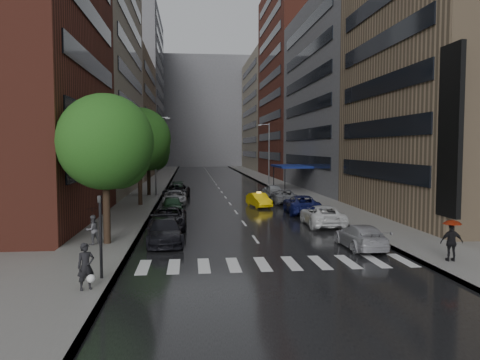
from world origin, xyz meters
name	(u,v)px	position (x,y,z in m)	size (l,w,h in m)	color
ground	(266,254)	(0.00, 0.00, 0.00)	(220.00, 220.00, 0.00)	gray
road	(215,183)	(0.00, 50.00, 0.01)	(14.00, 140.00, 0.01)	black
sidewalk_left	(157,183)	(-9.00, 50.00, 0.07)	(4.00, 140.00, 0.15)	gray
sidewalk_right	(271,182)	(9.00, 50.00, 0.07)	(4.00, 140.00, 0.15)	gray
crosswalk	(277,264)	(0.20, -2.00, 0.01)	(13.15, 2.80, 0.01)	silver
buildings_left	(124,86)	(-15.00, 58.79, 15.99)	(8.00, 108.00, 38.00)	maroon
buildings_right	(299,93)	(15.00, 56.70, 15.03)	(8.05, 109.10, 36.00)	#937A5B
building_far	(203,113)	(0.00, 118.00, 16.00)	(40.00, 14.00, 32.00)	slate
tree_near	(105,142)	(-8.60, 3.04, 5.86)	(5.37, 5.37, 8.56)	#382619
tree_mid	(139,139)	(-8.60, 20.91, 6.37)	(5.84, 5.84, 9.30)	#382619
tree_far	(148,149)	(-8.60, 30.33, 5.33)	(4.89, 4.89, 7.79)	#382619
taxi	(259,200)	(2.47, 19.27, 0.65)	(1.37, 3.94, 1.30)	yellow
parked_cars_left	(174,201)	(-5.40, 18.37, 0.72)	(3.09, 34.48, 1.53)	black
parked_cars_right	(303,206)	(5.40, 14.12, 0.73)	(2.94, 32.18, 1.55)	#A3A2A8
ped_bag_walker	(86,267)	(-7.87, -5.72, 1.02)	(0.78, 0.70, 1.80)	black
ped_black_umbrella	(92,222)	(-9.35, 2.82, 1.39)	(1.02, 0.99, 2.09)	#505055
ped_red_umbrella	(452,237)	(8.45, -2.94, 1.33)	(1.11, 0.82, 2.01)	black
traffic_light	(101,229)	(-7.60, -4.16, 2.23)	(0.18, 0.15, 3.45)	black
street_lamp_left	(156,153)	(-7.72, 30.00, 4.89)	(1.74, 0.22, 9.00)	gray
street_lamp_right	(268,152)	(7.72, 45.00, 4.89)	(1.74, 0.22, 9.00)	gray
awning	(291,166)	(8.98, 35.00, 3.13)	(4.00, 8.00, 3.12)	navy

